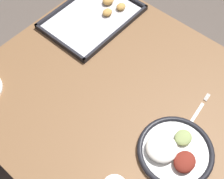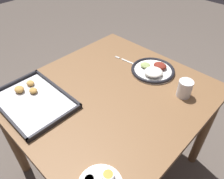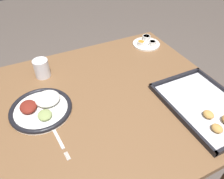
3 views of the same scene
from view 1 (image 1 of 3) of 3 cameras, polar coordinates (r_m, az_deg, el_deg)
ground_plane at (r=1.88m, az=0.33°, el=-12.40°), size 8.00×8.00×0.00m
dining_table at (r=1.31m, az=0.46°, el=-2.80°), size 0.96×1.04×0.73m
dinner_plate at (r=1.11m, az=11.29°, el=-10.98°), size 0.27×0.27×0.05m
fork at (r=1.20m, az=14.88°, el=-4.80°), size 0.22×0.04×0.00m
baking_tray at (r=1.47m, az=-3.15°, el=13.25°), size 0.43×0.31×0.04m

